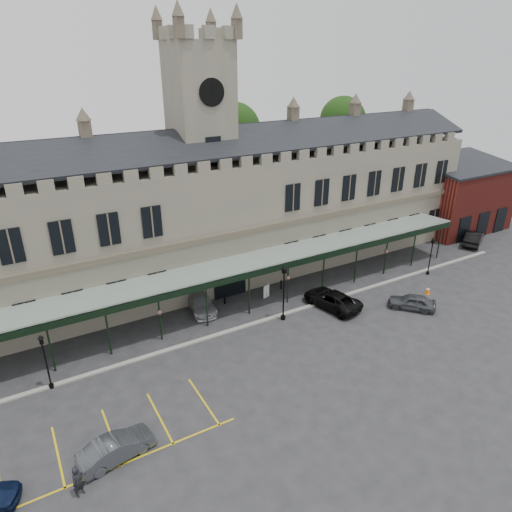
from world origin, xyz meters
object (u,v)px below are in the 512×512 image
lamp_post_mid (284,288)px  car_van (332,299)px  car_right_b (474,238)px  lamp_post_right (431,253)px  car_left_b (117,448)px  station_building (206,216)px  car_taxi (200,302)px  lamp_post_left (45,357)px  clock_tower (202,147)px  person_a (78,482)px  sign_board (266,292)px  car_right_a (412,302)px  traffic_cone (428,290)px

lamp_post_mid → car_van: lamp_post_mid is taller
car_right_b → lamp_post_right: bearing=76.3°
lamp_post_mid → car_left_b: bearing=-154.5°
station_building → car_left_b: size_ratio=14.02×
car_left_b → car_taxi: (10.62, 12.78, 0.01)m
lamp_post_left → car_van: 23.57m
clock_tower → car_left_b: 26.53m
car_taxi → person_a: bearing=-125.2°
car_left_b → sign_board: bearing=-65.2°
lamp_post_mid → lamp_post_right: 17.82m
lamp_post_mid → car_right_a: (10.94, -4.21, -2.39)m
station_building → lamp_post_left: 19.95m
station_building → sign_board: size_ratio=48.22×
sign_board → person_a: bearing=-160.9°
traffic_cone → lamp_post_right: bearing=40.8°
traffic_cone → car_left_b: 30.89m
car_taxi → car_van: 11.79m
lamp_post_left → lamp_post_right: lamp_post_left is taller
station_building → car_taxi: 8.93m
clock_tower → car_right_a: (13.00, -15.29, -12.41)m
lamp_post_right → person_a: size_ratio=2.22×
lamp_post_right → sign_board: 17.64m
lamp_post_mid → person_a: 20.66m
car_van → car_taxi: bearing=-41.1°
lamp_post_left → station_building: bearing=32.5°
clock_tower → car_left_b: (-14.05, -18.78, -12.41)m
lamp_post_mid → sign_board: (0.75, 4.04, -2.48)m
lamp_post_right → car_right_a: (-6.86, -4.13, -1.74)m
car_left_b → car_right_b: bearing=-86.8°
lamp_post_mid → sign_board: size_ratio=4.18×
station_building → lamp_post_mid: (2.06, -11.00, -3.38)m
car_left_b → lamp_post_right: bearing=-87.4°
lamp_post_mid → lamp_post_right: lamp_post_mid is taller
car_taxi → car_right_b: size_ratio=0.98×
traffic_cone → clock_tower: bearing=139.5°
car_right_a → person_a: 29.75m
lamp_post_left → lamp_post_mid: bearing=-1.5°
lamp_post_left → lamp_post_mid: (18.54, -0.48, 0.55)m
lamp_post_mid → car_right_a: bearing=-21.0°
clock_tower → lamp_post_right: (19.86, -11.16, -10.68)m
car_van → person_a: (-23.34, -8.75, 0.16)m
car_taxi → car_van: car_van is taller
sign_board → person_a: person_a is taller
lamp_post_mid → traffic_cone: (14.42, -3.01, -2.71)m
clock_tower → lamp_post_mid: 15.09m
sign_board → car_right_b: size_ratio=0.25×
car_right_a → person_a: size_ratio=2.21×
person_a → car_left_b: bearing=6.1°
car_right_b → person_a: size_ratio=2.72×
station_building → lamp_post_left: station_building is taller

